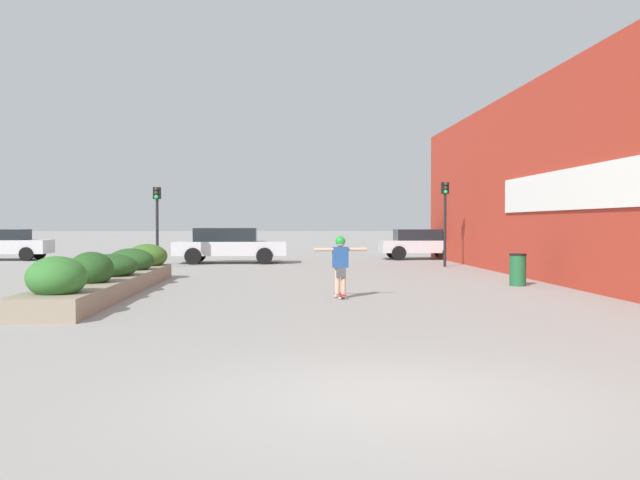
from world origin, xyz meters
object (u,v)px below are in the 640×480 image
at_px(car_leftmost, 5,244).
at_px(car_center_left, 639,243).
at_px(car_rightmost, 229,244).
at_px(skateboard, 340,295).
at_px(traffic_light_right, 445,209).
at_px(trash_bin, 518,270).
at_px(car_center_right, 420,243).
at_px(skateboarder, 340,259).
at_px(traffic_light_left, 157,212).

height_order(car_leftmost, car_center_left, car_center_left).
height_order(car_center_left, car_rightmost, car_center_left).
relative_size(skateboard, traffic_light_right, 0.20).
height_order(trash_bin, traffic_light_right, traffic_light_right).
bearing_deg(trash_bin, car_leftmost, 142.69).
bearing_deg(car_rightmost, car_center_right, 107.52).
height_order(skateboard, car_center_right, car_center_right).
distance_m(skateboard, car_center_right, 18.05).
relative_size(trash_bin, car_center_left, 0.22).
bearing_deg(skateboarder, car_center_right, 63.65).
height_order(trash_bin, car_leftmost, car_leftmost).
bearing_deg(skateboard, traffic_light_right, 56.60).
distance_m(skateboarder, car_leftmost, 22.55).
bearing_deg(traffic_light_left, skateboard, -61.73).
relative_size(skateboarder, trash_bin, 1.50).
xyz_separation_m(car_leftmost, car_center_left, (29.37, -1.58, 0.05)).
relative_size(trash_bin, car_center_right, 0.23).
relative_size(car_center_right, traffic_light_left, 1.23).
distance_m(skateboard, traffic_light_right, 12.75).
xyz_separation_m(skateboarder, car_center_left, (15.29, 16.03, -0.09)).
height_order(skateboard, car_leftmost, car_leftmost).
bearing_deg(trash_bin, car_center_left, 52.07).
bearing_deg(car_center_right, skateboarder, -16.87).
xyz_separation_m(car_center_right, car_rightmost, (-8.79, -2.77, 0.05)).
height_order(car_rightmost, traffic_light_left, traffic_light_left).
xyz_separation_m(car_center_left, car_rightmost, (-18.84, -1.54, -0.01)).
height_order(traffic_light_left, traffic_light_right, traffic_light_right).
xyz_separation_m(skateboarder, trash_bin, (5.12, 2.98, -0.45)).
height_order(car_rightmost, traffic_light_right, traffic_light_right).
bearing_deg(car_center_left, trash_bin, -37.93).
height_order(car_leftmost, traffic_light_right, traffic_light_right).
xyz_separation_m(traffic_light_left, traffic_light_right, (11.12, 0.27, 0.14)).
relative_size(skateboarder, car_rightmost, 0.28).
distance_m(skateboard, car_center_left, 22.16).
distance_m(car_center_right, car_rightmost, 9.21).
distance_m(skateboard, skateboarder, 0.83).
bearing_deg(traffic_light_right, car_rightmost, 160.79).
distance_m(car_center_left, traffic_light_right, 11.26).
xyz_separation_m(skateboarder, car_leftmost, (-14.08, 17.61, -0.14)).
relative_size(car_center_left, traffic_light_left, 1.32).
distance_m(car_rightmost, traffic_light_right, 9.27).
relative_size(skateboard, car_leftmost, 0.17).
xyz_separation_m(skateboard, car_leftmost, (-14.08, 17.61, 0.68)).
xyz_separation_m(skateboard, car_rightmost, (-3.55, 14.49, 0.73)).
bearing_deg(trash_bin, car_rightmost, 126.96).
xyz_separation_m(skateboard, traffic_light_right, (5.09, 11.48, 2.20)).
bearing_deg(traffic_light_right, traffic_light_left, -178.63).
height_order(skateboarder, car_leftmost, car_leftmost).
bearing_deg(trash_bin, car_center_right, 89.51).
bearing_deg(skateboard, car_rightmost, 94.29).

